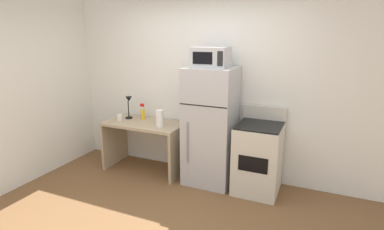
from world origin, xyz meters
name	(u,v)px	position (x,y,z in m)	size (l,w,h in m)	color
ground_plane	(150,230)	(0.00, 0.00, 0.00)	(12.00, 12.00, 0.00)	brown
wall_back_white	(208,86)	(0.00, 1.70, 1.30)	(5.00, 0.10, 2.60)	white
desk	(145,136)	(-0.87, 1.32, 0.53)	(1.19, 0.62, 0.75)	tan
desk_lamp	(129,104)	(-1.19, 1.40, 0.99)	(0.14, 0.12, 0.35)	black
spray_bottle	(143,113)	(-0.98, 1.46, 0.85)	(0.06, 0.06, 0.25)	yellow
paper_towel_roll	(160,118)	(-0.55, 1.23, 0.87)	(0.11, 0.11, 0.24)	white
coffee_mug	(120,118)	(-1.27, 1.25, 0.80)	(0.08, 0.08, 0.10)	white
refrigerator	(210,127)	(0.18, 1.34, 0.81)	(0.65, 0.61, 1.62)	#B7B7BC
microwave	(211,57)	(0.18, 1.32, 1.75)	(0.46, 0.35, 0.26)	#B7B7BC
oven_range	(258,158)	(0.85, 1.33, 0.47)	(0.57, 0.61, 1.10)	beige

